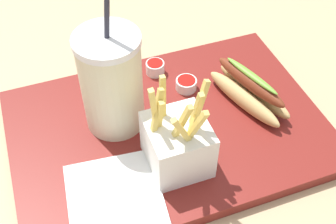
% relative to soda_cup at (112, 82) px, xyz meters
% --- Properties ---
extents(ground_plane, '(2.40, 2.40, 0.02)m').
position_rel_soda_cup_xyz_m(ground_plane, '(0.07, -0.04, -0.11)').
color(ground_plane, tan).
extents(food_tray, '(0.48, 0.33, 0.02)m').
position_rel_soda_cup_xyz_m(food_tray, '(0.07, -0.04, -0.09)').
color(food_tray, maroon).
rests_on(food_tray, ground_plane).
extents(soda_cup, '(0.09, 0.09, 0.25)m').
position_rel_soda_cup_xyz_m(soda_cup, '(0.00, 0.00, 0.00)').
color(soda_cup, beige).
rests_on(soda_cup, food_tray).
extents(fries_basket, '(0.08, 0.09, 0.15)m').
position_rel_soda_cup_xyz_m(fries_basket, '(0.06, -0.11, -0.04)').
color(fries_basket, white).
rests_on(fries_basket, food_tray).
extents(hot_dog_1, '(0.09, 0.16, 0.06)m').
position_rel_soda_cup_xyz_m(hot_dog_1, '(0.21, -0.03, -0.06)').
color(hot_dog_1, tan).
rests_on(hot_dog_1, food_tray).
extents(ketchup_cup_1, '(0.03, 0.03, 0.02)m').
position_rel_soda_cup_xyz_m(ketchup_cup_1, '(0.09, 0.08, -0.07)').
color(ketchup_cup_1, white).
rests_on(ketchup_cup_1, food_tray).
extents(ketchup_cup_2, '(0.03, 0.03, 0.02)m').
position_rel_soda_cup_xyz_m(ketchup_cup_2, '(0.13, 0.03, -0.07)').
color(ketchup_cup_2, white).
rests_on(ketchup_cup_2, food_tray).
extents(napkin_stack, '(0.14, 0.14, 0.01)m').
position_rel_soda_cup_xyz_m(napkin_stack, '(-0.04, -0.14, -0.08)').
color(napkin_stack, white).
rests_on(napkin_stack, food_tray).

